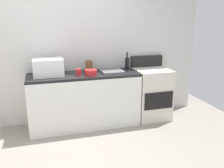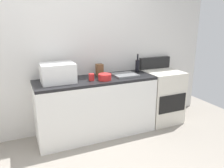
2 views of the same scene
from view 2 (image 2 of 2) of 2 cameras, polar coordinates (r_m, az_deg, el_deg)
The scene contains 9 objects.
wall_back at distance 3.55m, azimuth -10.88°, elevation 8.43°, with size 5.00×0.10×2.60m, color silver.
kitchen_counter at distance 3.52m, azimuth -4.03°, elevation -5.74°, with size 1.80×0.60×0.90m.
stove_oven at distance 4.06m, azimuth 12.33°, elevation -2.80°, with size 0.60×0.61×1.10m.
microwave at distance 3.22m, azimuth -13.52°, elevation 2.72°, with size 0.46×0.34×0.27m, color white.
sink_basin at distance 3.53m, azimuth 3.29°, elevation 2.31°, with size 0.36×0.32×0.03m, color slate.
wine_bottle at distance 3.81m, azimuth 6.43°, elevation 4.69°, with size 0.07×0.07×0.30m.
coffee_mug at distance 3.26m, azimuth -5.20°, elevation 1.74°, with size 0.08×0.08×0.10m, color red.
knife_block at distance 3.55m, azimuth -3.16°, elevation 3.60°, with size 0.10×0.10×0.18m, color brown.
mixing_bowl at distance 3.28m, azimuth -1.83°, elevation 1.78°, with size 0.19×0.19×0.09m, color red.
Camera 2 is at (-0.80, -1.88, 1.75)m, focal length 36.24 mm.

